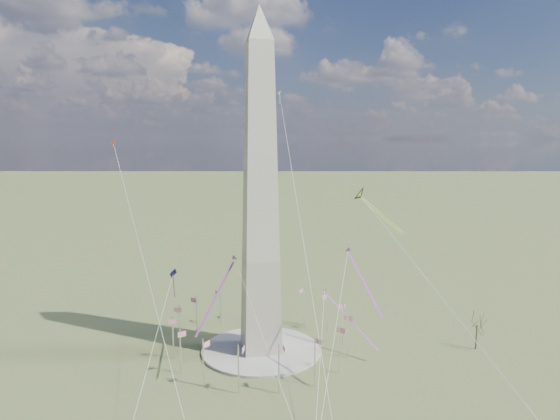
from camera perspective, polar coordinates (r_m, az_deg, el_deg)
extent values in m
plane|color=#4E5F2F|center=(157.46, -2.17, -15.81)|extent=(2000.00, 2000.00, 0.00)
cylinder|color=#A7A699|center=(157.30, -2.17, -15.68)|extent=(36.00, 36.00, 0.80)
pyramid|color=beige|center=(147.46, -2.38, 20.62)|extent=(9.90, 9.90, 10.00)
cylinder|color=white|center=(161.10, 7.20, -12.81)|extent=(0.36, 0.36, 13.00)
cube|color=red|center=(160.45, 7.08, -10.88)|extent=(2.40, 0.08, 1.50)
cylinder|color=white|center=(169.35, 5.43, -11.72)|extent=(0.36, 0.36, 13.00)
cube|color=red|center=(168.58, 5.16, -9.91)|extent=(2.25, 0.99, 1.50)
cylinder|color=white|center=(175.49, 2.80, -10.97)|extent=(0.36, 0.36, 13.00)
cube|color=red|center=(174.46, 2.43, -9.25)|extent=(1.75, 1.75, 1.50)
cylinder|color=white|center=(178.84, -0.33, -10.59)|extent=(0.36, 0.36, 13.00)
cube|color=red|center=(177.45, -0.75, -8.95)|extent=(0.99, 2.25, 1.50)
cylinder|color=white|center=(179.05, -3.64, -10.59)|extent=(0.36, 0.36, 13.00)
cube|color=red|center=(177.25, -4.07, -8.99)|extent=(0.08, 2.40, 1.50)
cylinder|color=white|center=(176.10, -6.80, -10.95)|extent=(0.36, 0.36, 13.00)
cube|color=red|center=(173.88, -7.22, -9.37)|extent=(0.99, 2.25, 1.50)
cylinder|color=white|center=(170.29, -9.51, -11.68)|extent=(0.36, 0.36, 13.00)
cube|color=red|center=(167.68, -9.86, -10.10)|extent=(1.75, 1.75, 1.50)
cylinder|color=white|center=(162.27, -11.41, -12.75)|extent=(0.36, 0.36, 13.00)
cube|color=red|center=(159.33, -11.64, -11.13)|extent=(2.25, 0.99, 1.50)
cylinder|color=white|center=(153.00, -12.12, -14.09)|extent=(0.36, 0.36, 13.00)
cube|color=red|center=(149.88, -12.18, -12.40)|extent=(2.40, 0.08, 1.50)
cylinder|color=white|center=(143.82, -11.30, -15.55)|extent=(0.36, 0.36, 13.00)
cube|color=red|center=(140.68, -11.14, -13.76)|extent=(2.25, 0.99, 1.50)
cylinder|color=white|center=(136.26, -8.76, -16.87)|extent=(0.36, 0.36, 13.00)
cube|color=red|center=(133.32, -8.38, -14.95)|extent=(1.75, 1.75, 1.50)
cylinder|color=white|center=(131.83, -4.77, -17.70)|extent=(0.36, 0.36, 13.00)
cube|color=red|center=(129.31, -4.22, -15.64)|extent=(0.99, 2.25, 1.50)
cylinder|color=white|center=(131.55, -0.14, -17.73)|extent=(0.36, 0.36, 13.00)
cube|color=red|center=(129.58, 0.45, -15.57)|extent=(0.08, 2.40, 1.50)
cylinder|color=white|center=(135.48, 3.99, -16.95)|extent=(0.36, 0.36, 13.00)
cube|color=red|center=(134.07, 4.46, -14.75)|extent=(0.99, 2.25, 1.50)
cylinder|color=white|center=(142.71, 6.72, -15.64)|extent=(0.36, 0.36, 13.00)
cube|color=red|center=(141.75, 7.00, -13.49)|extent=(1.75, 1.75, 1.50)
cylinder|color=white|center=(151.77, 7.75, -14.17)|extent=(0.36, 0.36, 13.00)
cube|color=red|center=(151.07, 7.81, -12.12)|extent=(2.25, 0.99, 1.50)
cylinder|color=brown|center=(168.41, 21.51, -13.35)|extent=(0.40, 0.40, 7.67)
cube|color=yellow|center=(161.34, 11.69, -0.56)|extent=(10.02, 10.99, 10.12)
cube|color=yellow|center=(159.67, 11.42, -0.64)|extent=(10.02, 10.99, 10.12)
cube|color=navy|center=(158.17, -12.10, -7.06)|extent=(2.18, 2.44, 2.43)
cube|color=#FF2D28|center=(159.26, -12.06, -8.46)|extent=(0.60, 3.11, 8.41)
cube|color=#FF2D28|center=(131.52, 9.67, -8.33)|extent=(2.69, 18.73, 11.77)
cube|color=#FF2D28|center=(140.19, -7.35, -9.83)|extent=(12.71, 19.70, 14.34)
cube|color=#FF2D28|center=(154.35, 8.13, -12.44)|extent=(11.06, 17.16, 12.45)
cube|color=red|center=(175.44, -18.56, 7.39)|extent=(1.52, 1.33, 1.45)
cube|color=red|center=(175.45, -18.53, 6.87)|extent=(0.32, 1.26, 3.32)
cube|color=white|center=(187.94, -0.09, 13.30)|extent=(1.41, 2.05, 1.86)
cube|color=white|center=(187.77, -0.09, 12.68)|extent=(0.63, 1.61, 4.27)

